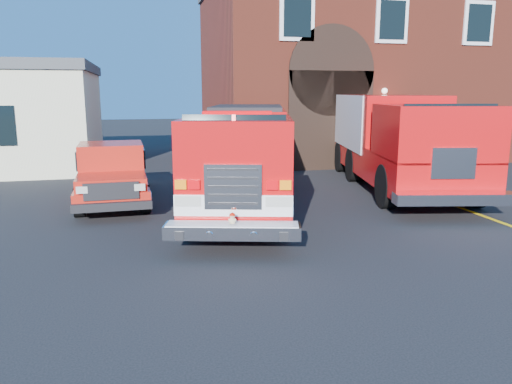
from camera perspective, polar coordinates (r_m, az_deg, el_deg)
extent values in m
plane|color=black|center=(10.97, -1.43, -5.45)|extent=(100.00, 100.00, 0.00)
cube|color=yellow|center=(14.55, 23.64, -2.18)|extent=(0.12, 3.00, 0.01)
cube|color=yellow|center=(16.98, 17.64, 0.09)|extent=(0.12, 3.00, 0.01)
cube|color=yellow|center=(19.57, 13.19, 1.78)|extent=(0.12, 3.00, 0.01)
cube|color=maroon|center=(26.72, 11.76, 12.95)|extent=(15.00, 10.00, 8.00)
cube|color=black|center=(20.74, 8.51, 8.04)|extent=(3.60, 0.12, 4.00)
cylinder|color=black|center=(20.73, 8.68, 13.56)|extent=(3.60, 0.12, 3.60)
cube|color=black|center=(20.37, 4.73, 19.34)|extent=(1.40, 0.10, 1.80)
cube|color=black|center=(21.91, 15.29, 18.43)|extent=(1.40, 0.10, 1.80)
cube|color=black|center=(24.02, 24.12, 17.21)|extent=(1.40, 0.10, 1.80)
cylinder|color=black|center=(11.21, -7.40, -2.44)|extent=(0.58, 1.08, 1.03)
cylinder|color=black|center=(11.08, 3.20, -2.53)|extent=(0.58, 1.08, 1.03)
cube|color=red|center=(13.97, -1.34, 1.59)|extent=(4.41, 8.75, 0.84)
cube|color=red|center=(15.97, -0.96, 6.72)|extent=(3.32, 4.58, 1.50)
cube|color=red|center=(11.13, -2.09, 4.90)|extent=(3.03, 3.50, 1.41)
cube|color=black|center=(9.93, -2.54, 6.28)|extent=(2.01, 0.60, 0.88)
cube|color=red|center=(11.06, -2.12, 8.90)|extent=(1.53, 0.69, 0.13)
cube|color=white|center=(9.79, -2.62, -1.57)|extent=(2.28, 0.65, 0.41)
cube|color=silver|center=(9.70, -2.64, 0.57)|extent=(1.10, 0.34, 0.88)
cube|color=silver|center=(9.65, -2.71, -4.47)|extent=(2.67, 1.17, 0.26)
cube|color=#B7B7BF|center=(16.07, -5.20, 6.71)|extent=(0.90, 3.27, 1.22)
cube|color=#B7B7BF|center=(15.96, 3.30, 6.70)|extent=(0.90, 3.27, 1.22)
sphere|color=#CAB585|center=(9.59, -2.72, -3.30)|extent=(0.16, 0.16, 0.13)
sphere|color=#CAB585|center=(9.57, -2.73, -2.77)|extent=(0.13, 0.13, 0.10)
sphere|color=#CAB585|center=(9.57, -2.96, -2.54)|extent=(0.05, 0.05, 0.04)
sphere|color=#CAB585|center=(9.57, -2.49, -2.55)|extent=(0.05, 0.05, 0.04)
ellipsoid|color=red|center=(9.56, -2.73, -2.58)|extent=(0.13, 0.13, 0.06)
cylinder|color=red|center=(9.56, -2.73, -2.68)|extent=(0.15, 0.15, 0.01)
cylinder|color=black|center=(13.61, -19.54, -1.15)|extent=(0.29, 0.76, 0.75)
cylinder|color=black|center=(13.57, -12.57, -0.79)|extent=(0.29, 0.76, 0.75)
cube|color=red|center=(15.24, -16.02, 0.91)|extent=(2.06, 5.24, 0.42)
cube|color=red|center=(13.37, -16.19, 1.11)|extent=(1.78, 1.47, 0.33)
cube|color=red|center=(14.85, -16.19, 3.57)|extent=(1.79, 1.75, 0.94)
cube|color=red|center=(16.67, -16.05, 3.09)|extent=(1.80, 2.04, 0.52)
cube|color=black|center=(12.65, -16.11, -1.63)|extent=(1.92, 0.20, 0.21)
cylinder|color=black|center=(14.22, 14.76, 0.62)|extent=(0.63, 1.27, 1.22)
cylinder|color=black|center=(15.09, 23.70, 0.63)|extent=(0.63, 1.27, 1.22)
cube|color=red|center=(17.46, 15.87, 3.62)|extent=(4.51, 9.25, 1.00)
cube|color=red|center=(18.93, 14.59, 8.15)|extent=(3.84, 5.99, 1.66)
cube|color=red|center=(14.42, 19.75, 6.48)|extent=(3.25, 3.17, 1.44)
cube|color=#B7B7BF|center=(18.61, 10.39, 7.93)|extent=(0.99, 4.57, 1.89)
cube|color=#B7B7BF|center=(19.37, 18.58, 7.66)|extent=(0.99, 4.57, 1.89)
cube|color=silver|center=(13.15, 21.81, -0.69)|extent=(3.03, 1.10, 0.28)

